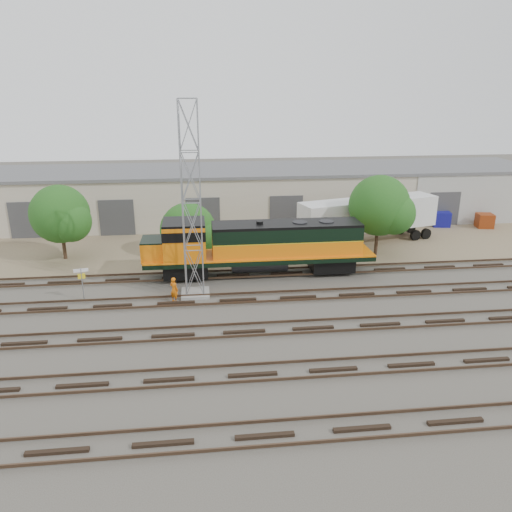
{
  "coord_description": "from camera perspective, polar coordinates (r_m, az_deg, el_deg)",
  "views": [
    {
      "loc": [
        -6.22,
        -28.37,
        13.27
      ],
      "look_at": [
        -2.53,
        4.0,
        2.2
      ],
      "focal_mm": 35.0,
      "sensor_mm": 36.0,
      "label": 1
    }
  ],
  "objects": [
    {
      "name": "warehouse",
      "position": [
        52.8,
        0.45,
        7.17
      ],
      "size": [
        58.4,
        10.4,
        5.3
      ],
      "color": "#BDB19D",
      "rests_on": "ground"
    },
    {
      "name": "dumpster_blue",
      "position": [
        53.32,
        20.38,
        4.0
      ],
      "size": [
        1.87,
        1.79,
        1.5
      ],
      "primitive_type": "cube",
      "rotation": [
        0.0,
        0.0,
        -0.2
      ],
      "color": "navy",
      "rests_on": "ground"
    },
    {
      "name": "tree_east",
      "position": [
        41.61,
        14.3,
        5.39
      ],
      "size": [
        5.17,
        4.92,
        6.64
      ],
      "color": "#382619",
      "rests_on": "ground"
    },
    {
      "name": "locomotive",
      "position": [
        36.28,
        -0.05,
        1.2
      ],
      "size": [
        16.78,
        2.94,
        4.03
      ],
      "color": "black",
      "rests_on": "tracks"
    },
    {
      "name": "tree_west",
      "position": [
        42.28,
        -21.24,
        4.29
      ],
      "size": [
        4.86,
        4.63,
        6.05
      ],
      "color": "#382619",
      "rests_on": "ground"
    },
    {
      "name": "dirt_strip",
      "position": [
        45.77,
        1.59,
        1.92
      ],
      "size": [
        80.0,
        16.0,
        0.02
      ],
      "primitive_type": "cube",
      "color": "#726047",
      "rests_on": "ground"
    },
    {
      "name": "tree_mid",
      "position": [
        41.37,
        -7.44,
        2.68
      ],
      "size": [
        4.85,
        4.62,
        4.62
      ],
      "color": "#382619",
      "rests_on": "ground"
    },
    {
      "name": "worker",
      "position": [
        32.73,
        -9.34,
        -3.8
      ],
      "size": [
        0.73,
        0.7,
        1.69
      ],
      "primitive_type": "imported",
      "rotation": [
        0.0,
        0.0,
        2.45
      ],
      "color": "#D9610C",
      "rests_on": "ground"
    },
    {
      "name": "sign_post",
      "position": [
        34.19,
        -19.3,
        -2.37
      ],
      "size": [
        0.9,
        0.22,
        2.23
      ],
      "color": "gray",
      "rests_on": "ground"
    },
    {
      "name": "tracks",
      "position": [
        29.26,
        6.55,
        -8.16
      ],
      "size": [
        80.0,
        20.4,
        0.28
      ],
      "color": "black",
      "rests_on": "ground"
    },
    {
      "name": "ground",
      "position": [
        31.93,
        5.36,
        -5.88
      ],
      "size": [
        140.0,
        140.0,
        0.0
      ],
      "primitive_type": "plane",
      "color": "#47423A",
      "rests_on": "ground"
    },
    {
      "name": "dumpster_red",
      "position": [
        54.42,
        24.66,
        3.68
      ],
      "size": [
        1.71,
        1.63,
        1.4
      ],
      "primitive_type": "cube",
      "rotation": [
        0.0,
        0.0,
        -0.17
      ],
      "color": "maroon",
      "rests_on": "ground"
    },
    {
      "name": "semi_trailer",
      "position": [
        45.46,
        13.06,
        4.57
      ],
      "size": [
        13.11,
        5.93,
        3.96
      ],
      "rotation": [
        0.0,
        0.0,
        0.27
      ],
      "color": "silver",
      "rests_on": "ground"
    },
    {
      "name": "signal_tower",
      "position": [
        32.03,
        -7.36,
        5.79
      ],
      "size": [
        1.87,
        1.87,
        12.63
      ],
      "rotation": [
        0.0,
        0.0,
        -0.01
      ],
      "color": "gray",
      "rests_on": "ground"
    }
  ]
}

